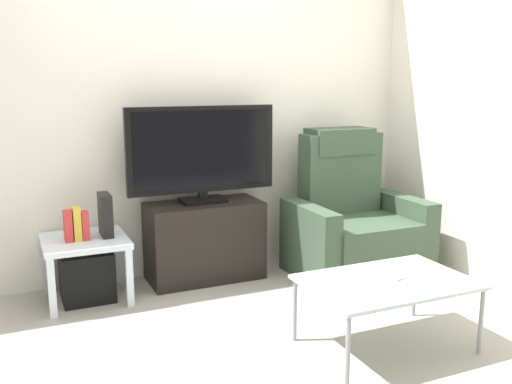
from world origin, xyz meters
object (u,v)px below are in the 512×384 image
television (202,152)px  subwoofer_box (87,275)px  tv_stand (205,241)px  book_leftmost (68,226)px  coffee_table (387,284)px  side_table (85,248)px  cell_phone (389,276)px  book_rightmost (85,225)px  game_console (105,215)px  book_middle (77,224)px  recliner_armchair (353,223)px

television → subwoofer_box: bearing=-174.9°
tv_stand → book_leftmost: size_ratio=4.17×
coffee_table → side_table: bearing=135.3°
television → side_table: television is taller
side_table → cell_phone: bearing=-43.2°
book_rightmost → game_console: bearing=12.2°
subwoofer_box → book_middle: size_ratio=1.53×
recliner_armchair → subwoofer_box: (-1.95, 0.22, -0.21)m
book_rightmost → cell_phone: 1.96m
book_leftmost → coffee_table: bearing=-42.3°
tv_stand → side_table: size_ratio=1.53×
recliner_armchair → cell_phone: size_ratio=7.20×
book_middle → book_rightmost: (0.05, 0.00, -0.02)m
subwoofer_box → game_console: 0.42m
cell_phone → tv_stand: bearing=93.0°
side_table → book_middle: size_ratio=2.48×
side_table → tv_stand: bearing=3.9°
television → cell_phone: size_ratio=7.27×
book_middle → tv_stand: bearing=4.9°
tv_stand → coffee_table: (0.55, -1.45, 0.07)m
cell_phone → book_rightmost: bearing=117.6°
side_table → subwoofer_box: 0.19m
tv_stand → recliner_armchair: size_ratio=0.77×
book_middle → cell_phone: bearing=-41.9°
cell_phone → television: bearing=92.8°
recliner_armchair → coffee_table: 1.29m
recliner_armchair → book_rightmost: recliner_armchair is taller
book_leftmost → tv_stand: bearing=4.7°
book_rightmost → coffee_table: size_ratio=0.20×
book_rightmost → coffee_table: 1.96m
tv_stand → coffee_table: 1.55m
side_table → coffee_table: (1.40, -1.39, 0.01)m
television → coffee_table: bearing=-69.4°
coffee_table → cell_phone: 0.06m
television → recliner_armchair: bearing=-15.3°
side_table → book_rightmost: (0.01, -0.02, 0.16)m
tv_stand → subwoofer_box: (-0.85, -0.06, -0.12)m
recliner_armchair → book_middle: size_ratio=4.96×
game_console → book_middle: bearing=-171.0°
tv_stand → side_table: bearing=-176.1°
coffee_table → cell_phone: bearing=45.8°
side_table → coffee_table: size_ratio=0.60×
tv_stand → book_leftmost: book_leftmost is taller
book_leftmost → game_console: game_console is taller
recliner_armchair → game_console: bearing=168.5°
recliner_armchair → subwoofer_box: recliner_armchair is taller
tv_stand → book_rightmost: 0.88m
television → tv_stand: bearing=-90.0°
side_table → subwoofer_box: size_ratio=1.62×
tv_stand → book_rightmost: size_ratio=4.51×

